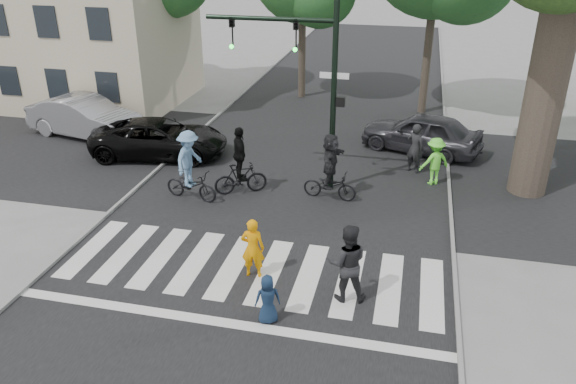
% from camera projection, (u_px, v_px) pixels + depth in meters
% --- Properties ---
extents(ground, '(120.00, 120.00, 0.00)m').
position_uv_depth(ground, '(239.00, 291.00, 13.44)').
color(ground, gray).
rests_on(ground, ground).
extents(road_stem, '(10.00, 70.00, 0.01)m').
position_uv_depth(road_stem, '(287.00, 201.00, 17.83)').
color(road_stem, black).
rests_on(road_stem, ground).
extents(road_cross, '(70.00, 10.00, 0.01)m').
position_uv_depth(road_cross, '(306.00, 165.00, 20.47)').
color(road_cross, black).
rests_on(road_cross, ground).
extents(curb_left, '(0.10, 70.00, 0.10)m').
position_uv_depth(curb_left, '(141.00, 184.00, 18.84)').
color(curb_left, gray).
rests_on(curb_left, ground).
extents(curb_right, '(0.10, 70.00, 0.10)m').
position_uv_depth(curb_right, '(451.00, 216.00, 16.78)').
color(curb_right, gray).
rests_on(curb_right, ground).
extents(crosswalk, '(10.00, 3.85, 0.01)m').
position_uv_depth(crosswalk, '(247.00, 276.00, 14.02)').
color(crosswalk, silver).
rests_on(crosswalk, ground).
extents(traffic_signal, '(4.45, 0.29, 6.00)m').
position_uv_depth(traffic_signal, '(307.00, 71.00, 17.13)').
color(traffic_signal, black).
rests_on(traffic_signal, ground).
extents(house, '(8.40, 8.10, 8.82)m').
position_uv_depth(house, '(93.00, 21.00, 26.42)').
color(house, beige).
rests_on(house, ground).
extents(pedestrian_woman, '(0.61, 0.43, 1.59)m').
position_uv_depth(pedestrian_woman, '(253.00, 248.00, 13.71)').
color(pedestrian_woman, orange).
rests_on(pedestrian_woman, ground).
extents(pedestrian_child, '(0.67, 0.57, 1.17)m').
position_uv_depth(pedestrian_child, '(268.00, 299.00, 12.20)').
color(pedestrian_child, '#142640').
rests_on(pedestrian_child, ground).
extents(pedestrian_adult, '(1.06, 0.89, 1.93)m').
position_uv_depth(pedestrian_adult, '(347.00, 263.00, 12.80)').
color(pedestrian_adult, black).
rests_on(pedestrian_adult, ground).
extents(cyclist_left, '(1.89, 1.28, 2.29)m').
position_uv_depth(cyclist_left, '(190.00, 170.00, 17.54)').
color(cyclist_left, black).
rests_on(cyclist_left, ground).
extents(cyclist_mid, '(1.75, 1.22, 2.25)m').
position_uv_depth(cyclist_mid, '(240.00, 167.00, 17.97)').
color(cyclist_mid, black).
rests_on(cyclist_mid, ground).
extents(cyclist_right, '(1.77, 1.65, 2.18)m').
position_uv_depth(cyclist_right, '(330.00, 171.00, 17.57)').
color(cyclist_right, black).
rests_on(cyclist_right, ground).
extents(car_suv, '(5.31, 3.08, 1.39)m').
position_uv_depth(car_suv, '(160.00, 138.00, 21.01)').
color(car_suv, black).
rests_on(car_suv, ground).
extents(car_silver, '(5.20, 2.67, 1.63)m').
position_uv_depth(car_silver, '(85.00, 117.00, 22.94)').
color(car_silver, '#A3A3A8').
rests_on(car_silver, ground).
extents(car_grey, '(4.85, 3.11, 1.54)m').
position_uv_depth(car_grey, '(421.00, 132.00, 21.39)').
color(car_grey, '#2E2E33').
rests_on(car_grey, ground).
extents(bystander_hivis, '(1.22, 1.06, 1.63)m').
position_uv_depth(bystander_hivis, '(435.00, 161.00, 18.66)').
color(bystander_hivis, '#6CFA3F').
rests_on(bystander_hivis, ground).
extents(bystander_dark, '(0.77, 0.69, 1.78)m').
position_uv_depth(bystander_dark, '(415.00, 148.00, 19.55)').
color(bystander_dark, black).
rests_on(bystander_dark, ground).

